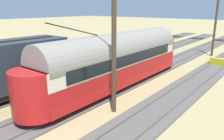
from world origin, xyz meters
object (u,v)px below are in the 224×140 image
Objects in this scene: catenary_pole_mid_near at (113,45)px; spare_tie_stack at (37,61)px; vintage_streetcar at (117,59)px; catenary_pole_foreground at (215,24)px; track_end_bumper at (219,62)px.

catenary_pole_mid_near is 3.26× the size of spare_tie_stack.
catenary_pole_mid_near is at bearing 164.15° from spare_tie_stack.
catenary_pole_foreground is (-2.47, -17.07, 1.82)m from vintage_streetcar.
catenary_pole_foreground is 3.26× the size of spare_tie_stack.
catenary_pole_mid_near is 16.44m from track_end_bumper.
catenary_pole_mid_near is (-2.47, 3.67, 1.82)m from vintage_streetcar.
spare_tie_stack is at bearing -1.98° from vintage_streetcar.
catenary_pole_foreground is 1.00× the size of catenary_pole_mid_near.
vintage_streetcar is 2.19× the size of catenary_pole_foreground.
catenary_pole_mid_near reaches higher than track_end_bumper.
catenary_pole_foreground is at bearing -66.42° from track_end_bumper.
vintage_streetcar reaches higher than track_end_bumper.
catenary_pole_foreground reaches higher than vintage_streetcar.
catenary_pole_foreground is 6.46m from track_end_bumper.
track_end_bumper is (-16.49, -11.80, 0.13)m from spare_tie_stack.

